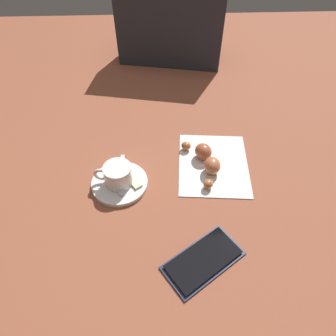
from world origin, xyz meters
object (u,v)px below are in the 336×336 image
at_px(saucer, 120,183).
at_px(cell_phone, 203,260).
at_px(espresso_cup, 117,175).
at_px(laptop_bag, 171,25).
at_px(napkin, 213,164).
at_px(teaspoon, 122,182).
at_px(sugar_packet, 131,178).
at_px(croissant, 206,159).

height_order(saucer, cell_phone, saucer).
relative_size(espresso_cup, laptop_bag, 0.25).
bearing_deg(napkin, espresso_cup, -166.16).
relative_size(napkin, laptop_bag, 0.60).
bearing_deg(teaspoon, laptop_bag, 76.54).
distance_m(teaspoon, napkin, 0.21).
bearing_deg(napkin, sugar_packet, -166.45).
bearing_deg(croissant, espresso_cup, -165.58).
distance_m(espresso_cup, cell_phone, 0.24).
height_order(croissant, laptop_bag, laptop_bag).
xyz_separation_m(espresso_cup, laptop_bag, (0.14, 0.54, 0.08)).
height_order(espresso_cup, teaspoon, espresso_cup).
distance_m(saucer, sugar_packet, 0.03).
bearing_deg(saucer, napkin, 13.77).
height_order(croissant, cell_phone, croissant).
bearing_deg(espresso_cup, laptop_bag, 75.78).
height_order(napkin, laptop_bag, laptop_bag).
bearing_deg(croissant, laptop_bag, 96.48).
bearing_deg(sugar_packet, laptop_bag, -46.89).
bearing_deg(sugar_packet, espresso_cup, 70.87).
xyz_separation_m(sugar_packet, croissant, (0.17, 0.04, 0.01)).
xyz_separation_m(espresso_cup, cell_phone, (0.16, -0.18, -0.03)).
relative_size(espresso_cup, croissant, 0.55).
distance_m(saucer, napkin, 0.22).
bearing_deg(sugar_packet, teaspoon, 81.79).
xyz_separation_m(napkin, croissant, (-0.02, -0.00, 0.02)).
bearing_deg(saucer, teaspoon, -23.84).
height_order(sugar_packet, cell_phone, sugar_packet).
height_order(teaspoon, napkin, teaspoon).
distance_m(saucer, croissant, 0.20).
bearing_deg(cell_phone, croissant, 81.96).
relative_size(saucer, teaspoon, 1.02).
xyz_separation_m(sugar_packet, napkin, (0.19, 0.05, -0.01)).
distance_m(teaspoon, sugar_packet, 0.02).
bearing_deg(napkin, croissant, -172.20).
relative_size(saucer, sugar_packet, 1.87).
xyz_separation_m(teaspoon, laptop_bag, (0.13, 0.55, 0.10)).
height_order(espresso_cup, cell_phone, espresso_cup).
xyz_separation_m(espresso_cup, napkin, (0.21, 0.05, -0.03)).
relative_size(teaspoon, croissant, 0.80).
bearing_deg(laptop_bag, napkin, 109.93).
distance_m(croissant, cell_phone, 0.23).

